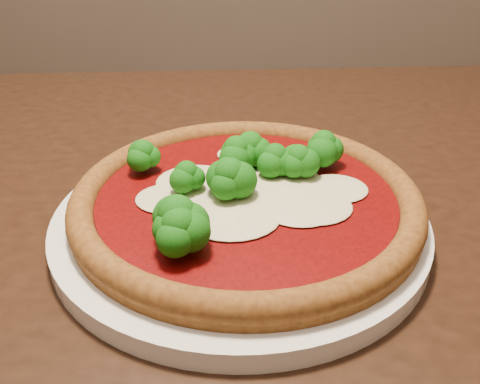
{
  "coord_description": "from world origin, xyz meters",
  "views": [
    {
      "loc": [
        0.27,
        -0.43,
        1.03
      ],
      "look_at": [
        0.26,
        -0.02,
        0.79
      ],
      "focal_mm": 40.0,
      "sensor_mm": 36.0,
      "label": 1
    }
  ],
  "objects": [
    {
      "name": "dining_table",
      "position": [
        0.19,
        0.02,
        0.65
      ],
      "size": [
        1.19,
        0.96,
        0.75
      ],
      "rotation": [
        0.0,
        0.0,
        0.08
      ],
      "color": "black",
      "rests_on": "floor"
    },
    {
      "name": "plate",
      "position": [
        0.26,
        -0.02,
        0.76
      ],
      "size": [
        0.34,
        0.34,
        0.02
      ],
      "primitive_type": "cylinder",
      "color": "white",
      "rests_on": "dining_table"
    },
    {
      "name": "pizza",
      "position": [
        0.26,
        -0.01,
        0.78
      ],
      "size": [
        0.32,
        0.32,
        0.06
      ],
      "rotation": [
        0.0,
        0.0,
        0.03
      ],
      "color": "brown",
      "rests_on": "plate"
    }
  ]
}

